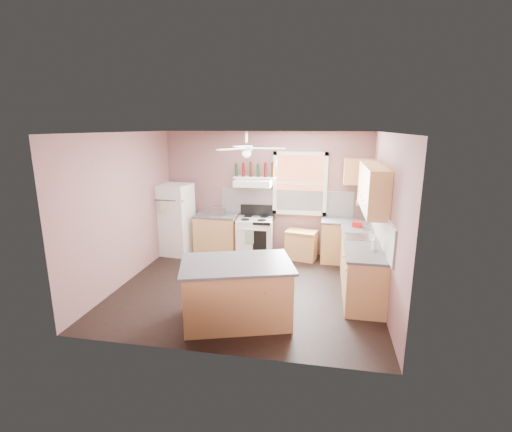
% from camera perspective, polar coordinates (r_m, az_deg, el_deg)
% --- Properties ---
extents(floor, '(4.50, 4.50, 0.00)m').
position_cam_1_polar(floor, '(6.71, -1.33, -10.99)').
color(floor, black).
rests_on(floor, ground).
extents(ceiling, '(4.50, 4.50, 0.00)m').
position_cam_1_polar(ceiling, '(6.10, -1.48, 12.72)').
color(ceiling, white).
rests_on(ceiling, ground).
extents(wall_back, '(4.50, 0.05, 2.70)m').
position_cam_1_polar(wall_back, '(8.22, 1.53, 3.48)').
color(wall_back, '#7F5756').
rests_on(wall_back, ground).
extents(wall_right, '(0.05, 4.00, 2.70)m').
position_cam_1_polar(wall_right, '(6.22, 19.56, -0.61)').
color(wall_right, '#7F5756').
rests_on(wall_right, ground).
extents(wall_left, '(0.05, 4.00, 2.70)m').
position_cam_1_polar(wall_left, '(7.09, -19.69, 1.05)').
color(wall_left, '#7F5756').
rests_on(wall_left, ground).
extents(backsplash_back, '(2.90, 0.03, 0.55)m').
position_cam_1_polar(backsplash_back, '(8.16, 4.60, 2.11)').
color(backsplash_back, white).
rests_on(backsplash_back, wall_back).
extents(backsplash_right, '(0.03, 2.60, 0.55)m').
position_cam_1_polar(backsplash_right, '(6.55, 18.71, -1.45)').
color(backsplash_right, white).
rests_on(backsplash_right, wall_right).
extents(window_view, '(1.00, 0.02, 1.20)m').
position_cam_1_polar(window_view, '(8.06, 6.79, 4.99)').
color(window_view, brown).
rests_on(window_view, wall_back).
extents(window_frame, '(1.16, 0.07, 1.36)m').
position_cam_1_polar(window_frame, '(8.03, 6.77, 4.96)').
color(window_frame, white).
rests_on(window_frame, wall_back).
extents(refrigerator, '(0.73, 0.72, 1.57)m').
position_cam_1_polar(refrigerator, '(8.41, -12.26, -0.51)').
color(refrigerator, white).
rests_on(refrigerator, floor).
extents(base_cabinet_left, '(0.90, 0.60, 0.86)m').
position_cam_1_polar(base_cabinet_left, '(8.36, -6.07, -2.91)').
color(base_cabinet_left, tan).
rests_on(base_cabinet_left, floor).
extents(counter_left, '(0.92, 0.62, 0.04)m').
position_cam_1_polar(counter_left, '(8.24, -6.15, 0.09)').
color(counter_left, '#48484A').
rests_on(counter_left, base_cabinet_left).
extents(toaster, '(0.29, 0.19, 0.18)m').
position_cam_1_polar(toaster, '(8.09, -5.82, 0.65)').
color(toaster, silver).
rests_on(toaster, counter_left).
extents(stove, '(0.81, 0.70, 0.86)m').
position_cam_1_polar(stove, '(8.11, -0.17, -3.34)').
color(stove, white).
rests_on(stove, floor).
extents(range_hood, '(0.78, 0.50, 0.14)m').
position_cam_1_polar(range_hood, '(7.95, -0.42, 5.11)').
color(range_hood, white).
rests_on(range_hood, wall_back).
extents(bottle_shelf, '(0.90, 0.26, 0.03)m').
position_cam_1_polar(bottle_shelf, '(8.05, -0.25, 5.94)').
color(bottle_shelf, white).
rests_on(bottle_shelf, range_hood).
extents(cart, '(0.70, 0.54, 0.63)m').
position_cam_1_polar(cart, '(8.06, 6.97, -4.43)').
color(cart, tan).
rests_on(cart, floor).
extents(base_cabinet_corner, '(1.00, 0.60, 0.86)m').
position_cam_1_polar(base_cabinet_corner, '(8.04, 13.55, -3.89)').
color(base_cabinet_corner, tan).
rests_on(base_cabinet_corner, floor).
extents(base_cabinet_right, '(0.60, 2.20, 0.86)m').
position_cam_1_polar(base_cabinet_right, '(6.73, 15.81, -7.48)').
color(base_cabinet_right, tan).
rests_on(base_cabinet_right, floor).
extents(counter_corner, '(1.02, 0.62, 0.04)m').
position_cam_1_polar(counter_corner, '(7.92, 13.73, -0.78)').
color(counter_corner, '#48484A').
rests_on(counter_corner, base_cabinet_corner).
extents(counter_right, '(0.62, 2.22, 0.04)m').
position_cam_1_polar(counter_right, '(6.59, 15.97, -3.82)').
color(counter_right, '#48484A').
rests_on(counter_right, base_cabinet_right).
extents(sink, '(0.55, 0.45, 0.03)m').
position_cam_1_polar(sink, '(6.77, 15.83, -3.20)').
color(sink, silver).
rests_on(sink, counter_right).
extents(faucet, '(0.03, 0.03, 0.14)m').
position_cam_1_polar(faucet, '(6.77, 17.22, -2.64)').
color(faucet, silver).
rests_on(faucet, sink).
extents(upper_cabinet_right, '(0.33, 1.80, 0.76)m').
position_cam_1_polar(upper_cabinet_right, '(6.60, 17.54, 4.14)').
color(upper_cabinet_right, tan).
rests_on(upper_cabinet_right, wall_right).
extents(upper_cabinet_corner, '(0.60, 0.33, 0.52)m').
position_cam_1_polar(upper_cabinet_corner, '(7.88, 15.56, 6.60)').
color(upper_cabinet_corner, tan).
rests_on(upper_cabinet_corner, wall_back).
extents(paper_towel, '(0.26, 0.12, 0.12)m').
position_cam_1_polar(paper_towel, '(8.02, 16.11, 1.97)').
color(paper_towel, white).
rests_on(paper_towel, wall_back).
extents(island, '(1.70, 1.34, 0.86)m').
position_cam_1_polar(island, '(5.53, -2.96, -11.73)').
color(island, tan).
rests_on(island, floor).
extents(island_top, '(1.81, 1.45, 0.04)m').
position_cam_1_polar(island_top, '(5.35, -3.02, -7.37)').
color(island_top, '#48484A').
rests_on(island_top, island).
extents(ceiling_fan_hub, '(0.20, 0.20, 0.08)m').
position_cam_1_polar(ceiling_fan_hub, '(6.11, -1.46, 10.38)').
color(ceiling_fan_hub, white).
rests_on(ceiling_fan_hub, ceiling).
extents(soap_bottle, '(0.11, 0.11, 0.24)m').
position_cam_1_polar(soap_bottle, '(6.10, 17.85, -3.95)').
color(soap_bottle, silver).
rests_on(soap_bottle, counter_right).
extents(red_caddy, '(0.21, 0.17, 0.10)m').
position_cam_1_polar(red_caddy, '(7.43, 15.34, -1.26)').
color(red_caddy, red).
rests_on(red_caddy, counter_right).
extents(wine_bottles, '(0.86, 0.06, 0.31)m').
position_cam_1_polar(wine_bottles, '(8.03, -0.20, 7.07)').
color(wine_bottles, '#143819').
rests_on(wine_bottles, bottle_shelf).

